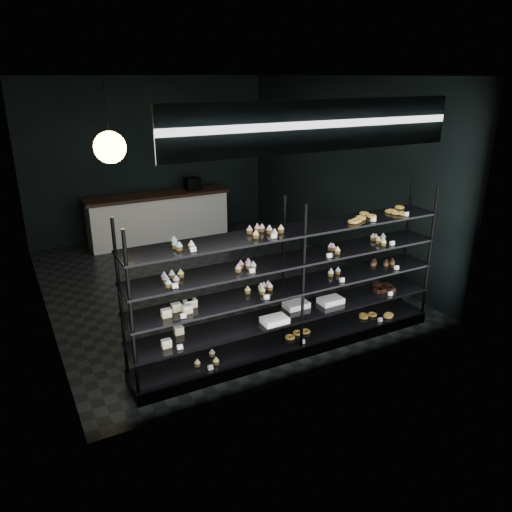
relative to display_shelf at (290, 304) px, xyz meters
name	(u,v)px	position (x,y,z in m)	size (l,w,h in m)	color
room	(207,186)	(-0.02, 2.45, 0.97)	(5.01, 6.01, 3.20)	black
display_shelf	(290,304)	(0.00, 0.00, 0.00)	(4.00, 0.50, 1.91)	black
signage	(319,126)	(-0.02, -0.48, 2.12)	(3.30, 0.05, 0.50)	#0D1741
pendant_lamp	(110,147)	(-1.69, 1.18, 1.82)	(0.36, 0.36, 0.91)	black
service_counter	(159,217)	(-0.06, 4.95, -0.13)	(2.88, 0.65, 1.23)	beige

